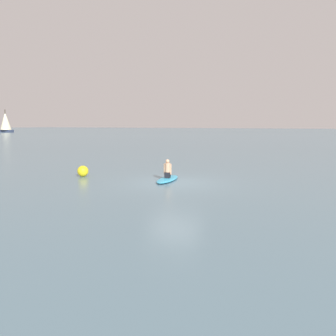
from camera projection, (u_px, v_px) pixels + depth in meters
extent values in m
plane|color=slate|center=(174.00, 183.00, 16.73)|extent=(400.00, 400.00, 0.00)
ellipsoid|color=#339EC6|center=(168.00, 179.00, 17.39)|extent=(1.18, 2.76, 0.13)
cube|color=black|center=(168.00, 175.00, 17.37)|extent=(0.29, 0.34, 0.29)
cylinder|color=tan|center=(168.00, 168.00, 17.32)|extent=(0.30, 0.30, 0.48)
sphere|color=tan|center=(168.00, 161.00, 17.28)|extent=(0.19, 0.19, 0.19)
cylinder|color=tan|center=(164.00, 169.00, 17.37)|extent=(0.09, 0.09, 0.52)
cylinder|color=tan|center=(171.00, 169.00, 17.29)|extent=(0.09, 0.09, 0.52)
cube|color=#2D3851|center=(6.00, 131.00, 111.65)|extent=(4.95, 2.07, 0.86)
cylinder|color=#4C4238|center=(5.00, 120.00, 111.19)|extent=(0.38, 0.38, 6.45)
cone|color=beige|center=(5.00, 121.00, 111.24)|extent=(3.78, 3.78, 5.67)
sphere|color=yellow|center=(83.00, 171.00, 18.64)|extent=(0.59, 0.59, 0.59)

